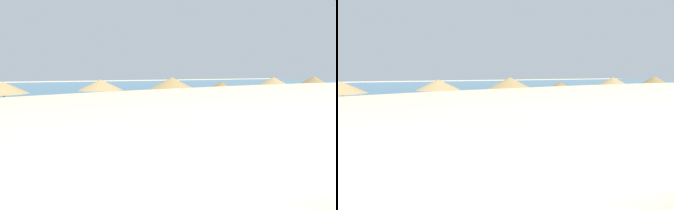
{
  "view_description": "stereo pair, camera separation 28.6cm",
  "coord_description": "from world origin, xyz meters",
  "views": [
    {
      "loc": [
        -8.41,
        -12.5,
        3.26
      ],
      "look_at": [
        -2.72,
        1.82,
        1.17
      ],
      "focal_mm": 26.42,
      "sensor_mm": 36.0,
      "label": 1
    },
    {
      "loc": [
        -8.14,
        -12.61,
        3.26
      ],
      "look_at": [
        -2.72,
        1.82,
        1.17
      ],
      "focal_mm": 26.42,
      "sensor_mm": 36.0,
      "label": 2
    }
  ],
  "objects": [
    {
      "name": "beach_umbrella_7",
      "position": [
        9.68,
        1.54,
        2.53
      ],
      "size": [
        2.26,
        2.26,
        2.89
      ],
      "color": "brown",
      "rests_on": "ground_plane"
    },
    {
      "name": "lounge_chair_1",
      "position": [
        1.83,
        0.13,
        0.47
      ],
      "size": [
        1.58,
        1.2,
        1.17
      ],
      "rotation": [
        0.0,
        0.0,
        1.08
      ],
      "color": "white",
      "rests_on": "ground_plane"
    },
    {
      "name": "beach_umbrella_3",
      "position": [
        -6.85,
        1.37,
        2.54
      ],
      "size": [
        2.35,
        2.35,
        2.83
      ],
      "color": "brown",
      "rests_on": "ground_plane"
    },
    {
      "name": "beach_ball",
      "position": [
        -5.17,
        -2.86,
        0.14
      ],
      "size": [
        0.27,
        0.27,
        0.27
      ],
      "primitive_type": "sphere",
      "color": "yellow",
      "rests_on": "ground_plane"
    },
    {
      "name": "beach_umbrella_6",
      "position": [
        5.69,
        1.72,
        2.49
      ],
      "size": [
        2.47,
        2.47,
        2.85
      ],
      "color": "brown",
      "rests_on": "ground_plane"
    },
    {
      "name": "beach_umbrella_5",
      "position": [
        1.2,
        1.81,
        2.28
      ],
      "size": [
        2.01,
        2.01,
        2.57
      ],
      "color": "brown",
      "rests_on": "ground_plane"
    },
    {
      "name": "ground_plane",
      "position": [
        0.0,
        0.0,
        0.0
      ],
      "size": [
        160.0,
        160.0,
        0.0
      ],
      "primitive_type": "plane",
      "color": "beige"
    },
    {
      "name": "lounge_chair_4",
      "position": [
        10.0,
        0.04,
        0.47
      ],
      "size": [
        1.54,
        0.82,
        1.18
      ],
      "rotation": [
        0.0,
        0.0,
        1.71
      ],
      "color": "#199972",
      "rests_on": "ground_plane"
    },
    {
      "name": "sea_water",
      "position": [
        0.0,
        38.55,
        0.0
      ],
      "size": [
        160.0,
        66.76,
        0.01
      ],
      "primitive_type": "cube",
      "color": "teal",
      "rests_on": "ground_plane"
    },
    {
      "name": "beach_umbrella_2",
      "position": [
        -11.38,
        1.38,
        2.48
      ],
      "size": [
        2.23,
        2.23,
        2.78
      ],
      "color": "brown",
      "rests_on": "ground_plane"
    },
    {
      "name": "cooler_box",
      "position": [
        2.77,
        1.23,
        0.17
      ],
      "size": [
        0.49,
        0.61,
        0.34
      ],
      "primitive_type": "cube",
      "rotation": [
        0.0,
        0.0,
        1.42
      ],
      "color": "blue",
      "rests_on": "ground_plane"
    },
    {
      "name": "lounge_chair_2",
      "position": [
        -10.39,
        0.18,
        0.43
      ],
      "size": [
        1.49,
        0.99,
        0.96
      ],
      "rotation": [
        0.0,
        0.0,
        1.3
      ],
      "color": "orange",
      "rests_on": "ground_plane"
    },
    {
      "name": "dune_ridge",
      "position": [
        -2.72,
        -7.42,
        1.46
      ],
      "size": [
        47.72,
        10.13,
        2.91
      ],
      "primitive_type": "ellipsoid",
      "rotation": [
        0.0,
        0.0,
        0.1
      ],
      "color": "beige",
      "rests_on": "ground_plane"
    },
    {
      "name": "beach_umbrella_4",
      "position": [
        -2.66,
        1.3,
        2.58
      ],
      "size": [
        2.59,
        2.59,
        2.92
      ],
      "color": "brown",
      "rests_on": "ground_plane"
    }
  ]
}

